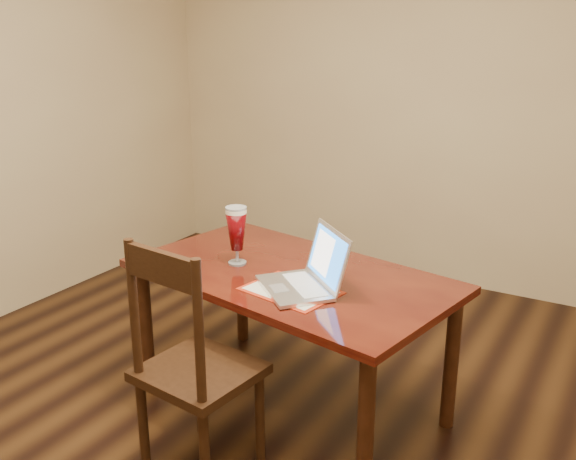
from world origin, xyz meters
The scene contains 3 objects.
room_shell centered at (0.00, 0.00, 1.76)m, with size 4.51×5.01×2.71m.
dining_table centered at (-0.11, 0.52, 0.64)m, with size 1.64×1.12×1.00m.
dining_chair centered at (-0.20, -0.11, 0.49)m, with size 0.49×0.47×1.04m.
Camera 1 is at (1.30, -1.91, 1.82)m, focal length 40.00 mm.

